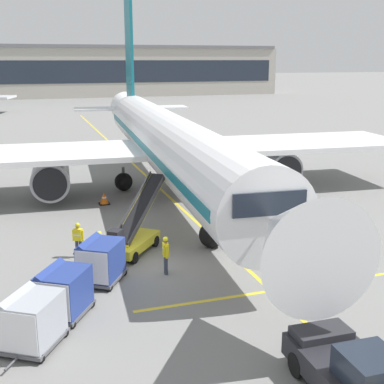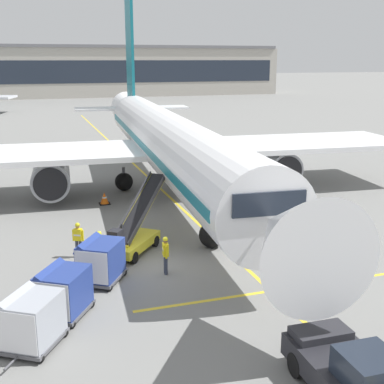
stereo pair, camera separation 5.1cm
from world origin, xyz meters
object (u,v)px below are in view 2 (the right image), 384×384
parked_airplane (166,142)px  baggage_cart_lead (100,260)px  ground_crew_by_carts (116,255)px  safety_cone_engine_keepout (104,198)px  baggage_cart_third (31,319)px  ground_crew_by_loader (78,238)px  ground_crew_wingwalker (100,247)px  baggage_cart_second (62,291)px  ground_crew_marshaller (166,253)px  pushback_tug (353,374)px  belt_loader (133,233)px

parked_airplane → baggage_cart_lead: (-6.81, -14.07, -2.63)m
baggage_cart_lead → ground_crew_by_carts: 0.79m
baggage_cart_lead → safety_cone_engine_keepout: baggage_cart_lead is taller
baggage_cart_third → ground_crew_by_loader: bearing=73.1°
ground_crew_wingwalker → safety_cone_engine_keepout: size_ratio=2.19×
baggage_cart_second → ground_crew_by_carts: baggage_cart_second is taller
baggage_cart_third → safety_cone_engine_keepout: size_ratio=3.43×
baggage_cart_second → safety_cone_engine_keepout: bearing=75.7°
baggage_cart_second → ground_crew_marshaller: 5.27m
baggage_cart_second → pushback_tug: 10.47m
safety_cone_engine_keepout → baggage_cart_second: bearing=-104.3°
baggage_cart_third → ground_crew_by_loader: (2.31, 7.60, -0.00)m
parked_airplane → safety_cone_engine_keepout: bearing=-157.7°
baggage_cart_second → pushback_tug: baggage_cart_second is taller
belt_loader → ground_crew_marshaller: size_ratio=2.73×
baggage_cart_second → baggage_cart_third: size_ratio=1.00×
ground_crew_marshaller → safety_cone_engine_keepout: (-0.88, 12.19, -0.61)m
ground_crew_marshaller → safety_cone_engine_keepout: bearing=94.1°
baggage_cart_lead → baggage_cart_second: 3.13m
belt_loader → baggage_cart_lead: size_ratio=1.74×
ground_crew_marshaller → safety_cone_engine_keepout: ground_crew_marshaller is taller
baggage_cart_second → ground_crew_by_loader: 5.84m
baggage_cart_lead → baggage_cart_third: (-2.90, -4.47, 0.00)m
baggage_cart_lead → ground_crew_by_loader: size_ratio=1.56×
baggage_cart_third → ground_crew_wingwalker: bearing=62.7°
ground_crew_by_carts → ground_crew_by_loader: bearing=115.1°
pushback_tug → ground_crew_marshaller: size_ratio=2.55×
parked_airplane → ground_crew_marshaller: (-3.93, -14.16, -2.63)m
baggage_cart_lead → ground_crew_by_loader: 3.19m
baggage_cart_lead → pushback_tug: baggage_cart_lead is taller
pushback_tug → ground_crew_by_carts: 11.44m
baggage_cart_second → ground_crew_marshaller: (4.63, 2.51, -0.00)m
belt_loader → baggage_cart_lead: bearing=-123.6°
ground_crew_by_carts → safety_cone_engine_keepout: (1.25, 11.83, -0.61)m
parked_airplane → belt_loader: 12.22m
parked_airplane → ground_crew_marshaller: 14.93m
parked_airplane → baggage_cart_third: size_ratio=17.08×
safety_cone_engine_keepout → ground_crew_wingwalker: bearing=-99.6°
baggage_cart_third → ground_crew_by_carts: size_ratio=1.56×
parked_airplane → ground_crew_by_carts: parked_airplane is taller
parked_airplane → baggage_cart_third: parked_airplane is taller
baggage_cart_third → ground_crew_wingwalker: baggage_cart_third is taller
ground_crew_by_loader → belt_loader: bearing=0.0°
belt_loader → safety_cone_engine_keepout: (-0.08, 8.97, -0.53)m
ground_crew_by_carts → safety_cone_engine_keepout: size_ratio=2.19×
parked_airplane → baggage_cart_lead: size_ratio=17.08×
parked_airplane → ground_crew_wingwalker: 14.37m
baggage_cart_second → baggage_cart_third: same height
baggage_cart_lead → parked_airplane: bearing=64.2°
baggage_cart_third → pushback_tug: (8.44, -5.65, -0.17)m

